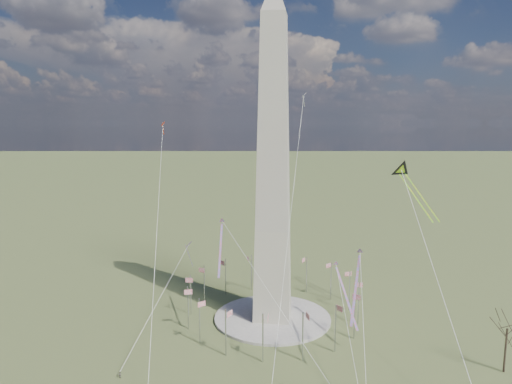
# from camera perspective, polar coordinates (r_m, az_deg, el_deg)

# --- Properties ---
(ground) EXTENTS (2000.00, 2000.00, 0.00)m
(ground) POSITION_cam_1_polar(r_m,az_deg,el_deg) (147.00, 2.07, -15.57)
(ground) COLOR #475B2D
(ground) RESTS_ON ground
(plaza) EXTENTS (36.00, 36.00, 0.80)m
(plaza) POSITION_cam_1_polar(r_m,az_deg,el_deg) (146.83, 2.07, -15.43)
(plaza) COLOR #BAB2AA
(plaza) RESTS_ON ground
(washington_monument) EXTENTS (15.56, 15.56, 100.00)m
(washington_monument) POSITION_cam_1_polar(r_m,az_deg,el_deg) (134.70, 2.18, 3.39)
(washington_monument) COLOR beige
(washington_monument) RESTS_ON plaza
(flagpole_ring) EXTENTS (54.40, 54.40, 13.00)m
(flagpole_ring) POSITION_cam_1_polar(r_m,az_deg,el_deg) (144.17, 2.09, -12.93)
(flagpole_ring) COLOR silver
(flagpole_ring) RESTS_ON ground
(tree_near) EXTENTS (9.64, 9.64, 16.87)m
(tree_near) POSITION_cam_1_polar(r_m,az_deg,el_deg) (129.24, 28.93, -14.38)
(tree_near) COLOR #3E3426
(tree_near) RESTS_ON ground
(person_west) EXTENTS (0.79, 0.66, 1.48)m
(person_west) POSITION_cam_1_polar(r_m,az_deg,el_deg) (121.52, -16.65, -21.05)
(person_west) COLOR gray
(person_west) RESTS_ON ground
(kite_delta_black) EXTENTS (12.73, 20.11, 16.64)m
(kite_delta_black) POSITION_cam_1_polar(r_m,az_deg,el_deg) (152.02, 17.92, 2.29)
(kite_delta_black) COLOR black
(kite_delta_black) RESTS_ON ground
(kite_diamond_purple) EXTENTS (2.04, 3.05, 9.08)m
(kite_diamond_purple) POSITION_cam_1_polar(r_m,az_deg,el_deg) (154.92, -8.39, -6.86)
(kite_diamond_purple) COLOR #3B1562
(kite_diamond_purple) RESTS_ON ground
(kite_streamer_left) EXTENTS (4.61, 19.65, 13.57)m
(kite_streamer_left) POSITION_cam_1_polar(r_m,az_deg,el_deg) (120.00, 12.51, -10.29)
(kite_streamer_left) COLOR #FF3928
(kite_streamer_left) RESTS_ON ground
(kite_streamer_mid) EXTENTS (3.89, 18.53, 12.76)m
(kite_streamer_mid) POSITION_cam_1_polar(r_m,az_deg,el_deg) (134.21, -4.42, -6.09)
(kite_streamer_mid) COLOR #FF3928
(kite_streamer_mid) RESTS_ON ground
(kite_streamer_right) EXTENTS (6.52, 18.99, 13.35)m
(kite_streamer_right) POSITION_cam_1_polar(r_m,az_deg,el_deg) (136.07, 10.83, -11.54)
(kite_streamer_right) COLOR #FF3928
(kite_streamer_right) RESTS_ON ground
(kite_small_red) EXTENTS (1.80, 1.60, 4.86)m
(kite_small_red) POSITION_cam_1_polar(r_m,az_deg,el_deg) (172.06, -11.54, 8.21)
(kite_small_red) COLOR red
(kite_small_red) RESTS_ON ground
(kite_small_white) EXTENTS (1.46, 2.31, 5.12)m
(kite_small_white) POSITION_cam_1_polar(r_m,az_deg,el_deg) (172.08, 5.99, 11.78)
(kite_small_white) COLOR silver
(kite_small_white) RESTS_ON ground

